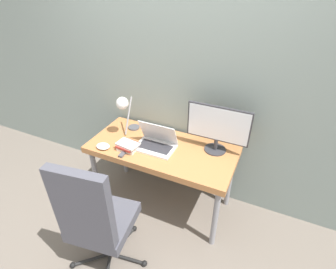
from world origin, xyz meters
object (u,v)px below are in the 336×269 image
monitor (218,127)px  office_chair (95,218)px  book_stack (128,146)px  game_controller (103,146)px  desk_lamp (124,107)px  laptop (156,142)px

monitor → office_chair: bearing=-120.3°
book_stack → game_controller: 0.24m
monitor → book_stack: bearing=-156.6°
office_chair → book_stack: office_chair is taller
monitor → desk_lamp: (-0.88, -0.12, 0.06)m
laptop → monitor: size_ratio=0.65×
book_stack → office_chair: bearing=-78.6°
laptop → game_controller: bearing=-153.2°
monitor → book_stack: 0.83m
monitor → office_chair: size_ratio=0.49×
laptop → desk_lamp: size_ratio=0.88×
office_chair → game_controller: 0.72m
desk_lamp → office_chair: size_ratio=0.37×
laptop → monitor: 0.58m
game_controller → book_stack: bearing=22.1°
laptop → office_chair: (-0.08, -0.83, -0.17)m
book_stack → desk_lamp: bearing=125.9°
laptop → office_chair: office_chair is taller
laptop → book_stack: laptop is taller
laptop → book_stack: 0.26m
laptop → game_controller: (-0.44, -0.22, -0.03)m
office_chair → book_stack: (-0.14, 0.70, 0.16)m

